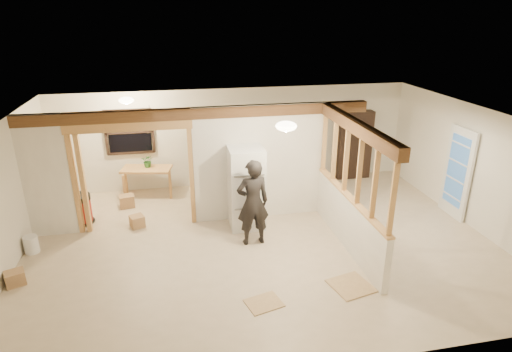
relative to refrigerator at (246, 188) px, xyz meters
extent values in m
cube|color=beige|center=(0.16, -0.80, -0.87)|extent=(9.00, 6.50, 0.01)
cube|color=white|center=(0.16, -0.80, 1.64)|extent=(9.00, 6.50, 0.01)
cube|color=white|center=(0.16, 2.45, 0.39)|extent=(9.00, 0.01, 2.50)
cube|color=white|center=(0.16, -4.05, 0.39)|extent=(9.00, 0.01, 2.50)
cube|color=white|center=(-4.34, -0.80, 0.39)|extent=(0.01, 6.50, 2.50)
cube|color=white|center=(4.66, -0.80, 0.39)|extent=(0.01, 6.50, 2.50)
cube|color=silver|center=(-3.89, 0.40, 0.39)|extent=(0.90, 0.12, 2.50)
cube|color=silver|center=(0.36, 0.40, 0.39)|extent=(2.80, 0.12, 2.50)
cube|color=tan|center=(-2.24, 0.40, 0.24)|extent=(2.46, 0.14, 2.20)
cube|color=brown|center=(-0.84, 0.40, 1.52)|extent=(7.00, 0.18, 0.22)
cube|color=brown|center=(1.76, -1.20, 1.52)|extent=(0.18, 3.30, 0.22)
cube|color=silver|center=(1.76, -1.20, -0.36)|extent=(0.12, 3.20, 1.00)
cube|color=tan|center=(1.76, -1.20, 0.80)|extent=(0.14, 3.20, 1.32)
cube|color=black|center=(-2.44, 2.37, 0.69)|extent=(1.12, 0.10, 1.10)
cube|color=white|center=(4.58, -0.40, 0.14)|extent=(0.12, 0.86, 2.00)
ellipsoid|color=#FFEABF|center=(0.46, -1.30, 1.62)|extent=(0.36, 0.36, 0.16)
ellipsoid|color=#FFEABF|center=(-2.34, 1.50, 1.62)|extent=(0.32, 0.32, 0.14)
ellipsoid|color=#FFD88C|center=(-1.84, 0.80, 1.32)|extent=(0.07, 0.07, 0.07)
cube|color=silver|center=(0.00, 0.00, 0.00)|extent=(0.71, 0.69, 1.72)
imported|color=black|center=(-0.01, -0.74, 0.00)|extent=(0.66, 0.46, 1.73)
cube|color=tan|center=(-2.10, 1.99, -0.49)|extent=(1.26, 0.81, 0.73)
imported|color=#1F5223|center=(-2.05, 2.05, 0.03)|extent=(0.34, 0.31, 0.32)
cylinder|color=#951008|center=(-3.46, 0.79, -0.53)|extent=(0.64, 0.64, 0.67)
cube|color=black|center=(3.33, 2.23, 0.06)|extent=(0.92, 0.31, 1.83)
cylinder|color=white|center=(-4.18, -0.28, -0.69)|extent=(0.33, 0.33, 0.33)
cube|color=#A57B4F|center=(-2.57, 1.46, -0.72)|extent=(0.37, 0.33, 0.28)
cube|color=#A57B4F|center=(-2.28, 0.39, -0.74)|extent=(0.35, 0.35, 0.25)
cube|color=#A57B4F|center=(-4.16, -1.33, -0.74)|extent=(0.37, 0.34, 0.24)
cube|color=tan|center=(1.32, -2.48, -0.85)|extent=(0.76, 0.76, 0.02)
cube|color=tan|center=(-0.20, -2.63, -0.85)|extent=(0.63, 0.55, 0.02)
camera|label=1|loc=(-1.40, -8.02, 3.43)|focal=30.00mm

